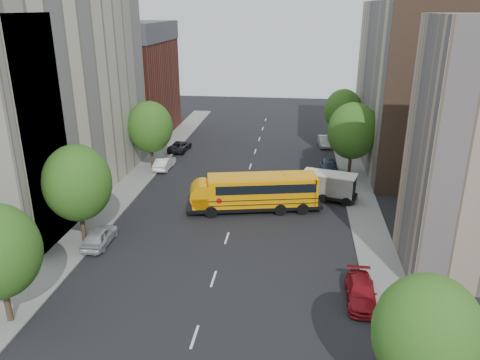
% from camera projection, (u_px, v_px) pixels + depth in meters
% --- Properties ---
extents(ground, '(120.00, 120.00, 0.00)m').
position_uv_depth(ground, '(230.00, 227.00, 39.20)').
color(ground, black).
rests_on(ground, ground).
extents(sidewalk_left, '(3.00, 80.00, 0.12)m').
position_uv_depth(sidewalk_left, '(120.00, 197.00, 45.17)').
color(sidewalk_left, slate).
rests_on(sidewalk_left, ground).
extents(sidewalk_right, '(3.00, 80.00, 0.12)m').
position_uv_depth(sidewalk_right, '(363.00, 209.00, 42.48)').
color(sidewalk_right, slate).
rests_on(sidewalk_right, ground).
extents(lane_markings, '(0.15, 64.00, 0.01)m').
position_uv_depth(lane_markings, '(244.00, 185.00, 48.49)').
color(lane_markings, silver).
rests_on(lane_markings, ground).
extents(building_left_cream, '(10.00, 26.00, 20.00)m').
position_uv_depth(building_left_cream, '(47.00, 91.00, 43.40)').
color(building_left_cream, beige).
rests_on(building_left_cream, ground).
extents(building_left_redbrick, '(10.00, 15.00, 13.00)m').
position_uv_depth(building_left_redbrick, '(131.00, 90.00, 65.08)').
color(building_left_redbrick, maroon).
rests_on(building_left_redbrick, ground).
extents(building_right_far, '(10.00, 22.00, 18.00)m').
position_uv_depth(building_right_far, '(414.00, 86.00, 52.55)').
color(building_right_far, tan).
rests_on(building_right_far, ground).
extents(building_right_sidewall, '(10.10, 0.30, 18.00)m').
position_uv_depth(building_right_sidewall, '(440.00, 105.00, 42.32)').
color(building_right_sidewall, brown).
rests_on(building_right_sidewall, ground).
extents(street_tree_1, '(5.12, 5.12, 7.90)m').
position_uv_depth(street_tree_1, '(77.00, 183.00, 35.04)').
color(street_tree_1, '#38281C').
rests_on(street_tree_1, ground).
extents(street_tree_2, '(4.99, 4.99, 7.71)m').
position_uv_depth(street_tree_2, '(150.00, 127.00, 51.82)').
color(street_tree_2, '#38281C').
rests_on(street_tree_2, ground).
extents(street_tree_3, '(4.61, 4.61, 7.11)m').
position_uv_depth(street_tree_3, '(427.00, 334.00, 19.62)').
color(street_tree_3, '#38281C').
rests_on(street_tree_3, ground).
extents(street_tree_4, '(5.25, 5.25, 8.10)m').
position_uv_depth(street_tree_4, '(353.00, 131.00, 49.16)').
color(street_tree_4, '#38281C').
rests_on(street_tree_4, ground).
extents(street_tree_5, '(4.86, 4.86, 7.51)m').
position_uv_depth(street_tree_5, '(343.00, 111.00, 60.45)').
color(street_tree_5, '#38281C').
rests_on(street_tree_5, ground).
extents(school_bus, '(12.34, 5.18, 3.40)m').
position_uv_depth(school_bus, '(253.00, 191.00, 41.76)').
color(school_bus, black).
rests_on(school_bus, ground).
extents(safari_truck, '(6.57, 3.75, 2.66)m').
position_uv_depth(safari_truck, '(324.00, 185.00, 44.47)').
color(safari_truck, black).
rests_on(safari_truck, ground).
extents(parked_car_0, '(1.77, 4.28, 1.45)m').
position_uv_depth(parked_car_0, '(100.00, 236.00, 36.08)').
color(parked_car_0, '#AFB1B6').
rests_on(parked_car_0, ground).
extents(parked_car_1, '(1.63, 4.23, 1.38)m').
position_uv_depth(parked_car_1, '(164.00, 163.00, 53.04)').
color(parked_car_1, white).
rests_on(parked_car_1, ground).
extents(parked_car_2, '(2.45, 4.72, 1.27)m').
position_uv_depth(parked_car_2, '(180.00, 146.00, 59.73)').
color(parked_car_2, black).
rests_on(parked_car_2, ground).
extents(parked_car_3, '(1.91, 4.49, 1.29)m').
position_uv_depth(parked_car_3, '(361.00, 292.00, 29.18)').
color(parked_car_3, maroon).
rests_on(parked_car_3, ground).
extents(parked_car_4, '(2.07, 4.76, 1.60)m').
position_uv_depth(parked_car_4, '(328.00, 167.00, 51.34)').
color(parked_car_4, '#33425A').
rests_on(parked_car_4, ground).
extents(parked_car_5, '(1.73, 4.13, 1.33)m').
position_uv_depth(parked_car_5, '(324.00, 141.00, 61.77)').
color(parked_car_5, '#979893').
rests_on(parked_car_5, ground).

